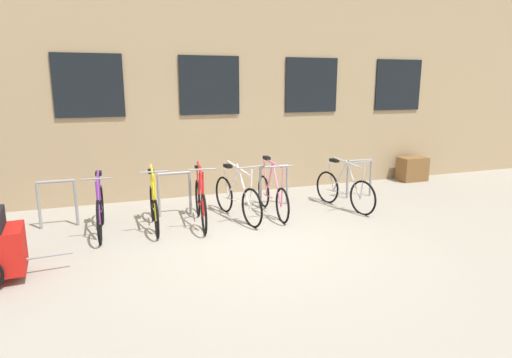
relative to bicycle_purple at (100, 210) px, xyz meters
name	(u,v)px	position (x,y,z in m)	size (l,w,h in m)	color
ground_plane	(262,243)	(2.35, -1.38, -0.39)	(42.00, 42.00, 0.00)	#9E998E
storefront_building	(182,43)	(2.35, 4.75, 3.10)	(28.00, 5.90, 6.98)	tan
bike_rack	(226,185)	(2.32, 0.52, 0.12)	(6.63, 0.05, 0.84)	gray
bicycle_purple	(100,210)	(0.00, 0.00, 0.00)	(0.44, 1.75, 1.05)	black
bicycle_red	(201,202)	(1.67, -0.09, 0.00)	(0.44, 1.75, 1.11)	black
bicycle_yellow	(154,207)	(0.87, -0.05, -0.02)	(0.44, 1.64, 1.10)	black
bicycle_silver	(344,190)	(4.57, -0.11, -0.01)	(0.51, 1.65, 1.03)	black
bicycle_white	(237,198)	(2.36, -0.04, 0.00)	(0.50, 1.76, 1.08)	black
bicycle_pink	(272,194)	(3.08, 0.02, -0.01)	(0.44, 1.73, 1.07)	black
planter_box	(412,169)	(7.51, 1.47, -0.09)	(0.70, 0.44, 0.60)	brown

